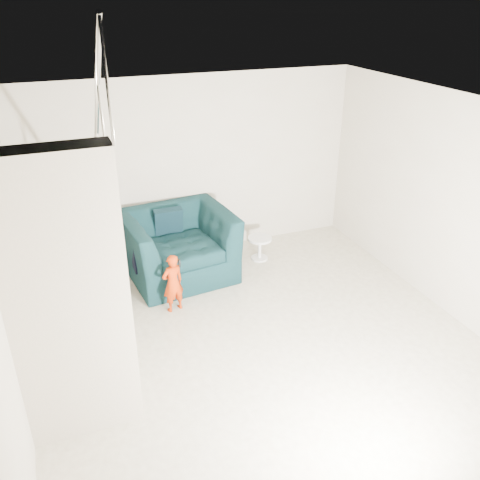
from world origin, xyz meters
name	(u,v)px	position (x,y,z in m)	size (l,w,h in m)	color
floor	(266,352)	(0.00, 0.00, 0.00)	(5.50, 5.50, 0.00)	gray
ceiling	(272,115)	(0.00, 0.00, 2.70)	(5.50, 5.50, 0.00)	silver
back_wall	(193,168)	(0.00, 2.75, 1.35)	(5.00, 5.00, 0.00)	#A79B88
front_wall	(463,450)	(0.00, -2.75, 1.35)	(5.00, 5.00, 0.00)	#A79B88
left_wall	(6,294)	(-2.50, 0.00, 1.35)	(5.50, 5.50, 0.00)	#A79B88
right_wall	(461,212)	(2.50, 0.00, 1.35)	(5.50, 5.50, 0.00)	#A79B88
armchair	(179,245)	(-0.45, 2.06, 0.47)	(1.46, 1.28, 0.95)	black
toddler	(173,283)	(-0.76, 1.21, 0.40)	(0.29, 0.19, 0.79)	#A22F05
side_table	(260,245)	(0.82, 2.09, 0.25)	(0.37, 0.37, 0.37)	silver
staircase	(68,291)	(-2.00, 0.55, 0.95)	(1.02, 3.03, 3.62)	#ADA089
cushion	(168,221)	(-0.50, 2.40, 0.72)	(0.41, 0.12, 0.39)	black
throw	(132,247)	(-1.11, 1.99, 0.60)	(0.05, 0.50, 0.56)	black
phone	(179,263)	(-0.67, 1.17, 0.69)	(0.02, 0.05, 0.10)	black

